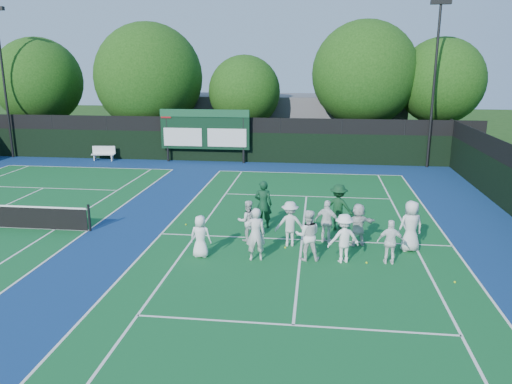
# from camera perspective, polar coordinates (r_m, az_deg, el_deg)

# --- Properties ---
(ground) EXTENTS (120.00, 120.00, 0.00)m
(ground) POSITION_cam_1_polar(r_m,az_deg,el_deg) (18.06, 5.16, -6.56)
(ground) COLOR #1A3A10
(ground) RESTS_ON ground
(court_apron) EXTENTS (34.00, 32.00, 0.01)m
(court_apron) POSITION_cam_1_polar(r_m,az_deg,el_deg) (20.06, -12.17, -4.65)
(court_apron) COLOR navy
(court_apron) RESTS_ON ground
(near_court) EXTENTS (11.05, 23.85, 0.01)m
(near_court) POSITION_cam_1_polar(r_m,az_deg,el_deg) (18.99, 5.27, -5.46)
(near_court) COLOR #115426
(near_court) RESTS_ON ground
(back_fence) EXTENTS (34.00, 0.08, 3.00)m
(back_fence) POSITION_cam_1_polar(r_m,az_deg,el_deg) (33.87, -4.02, 5.76)
(back_fence) COLOR black
(back_fence) RESTS_ON ground
(scoreboard) EXTENTS (6.00, 0.21, 3.55)m
(scoreboard) POSITION_cam_1_polar(r_m,az_deg,el_deg) (33.57, -5.89, 7.08)
(scoreboard) COLOR black
(scoreboard) RESTS_ON ground
(clubhouse) EXTENTS (18.00, 6.00, 4.00)m
(clubhouse) POSITION_cam_1_polar(r_m,az_deg,el_deg) (41.17, 3.65, 8.22)
(clubhouse) COLOR #5B5B60
(clubhouse) RESTS_ON ground
(light_pole_left) EXTENTS (1.20, 0.30, 10.12)m
(light_pole_left) POSITION_cam_1_polar(r_m,az_deg,el_deg) (39.00, -27.03, 12.70)
(light_pole_left) COLOR black
(light_pole_left) RESTS_ON ground
(light_pole_right) EXTENTS (1.20, 0.30, 10.12)m
(light_pole_right) POSITION_cam_1_polar(r_m,az_deg,el_deg) (33.31, 19.83, 13.36)
(light_pole_right) COLOR black
(light_pole_right) RESTS_ON ground
(bench) EXTENTS (1.60, 0.58, 0.99)m
(bench) POSITION_cam_1_polar(r_m,az_deg,el_deg) (35.86, -17.02, 4.31)
(bench) COLOR silver
(bench) RESTS_ON ground
(tree_a) EXTENTS (6.54, 6.54, 8.42)m
(tree_a) POSITION_cam_1_polar(r_m,az_deg,el_deg) (42.09, -23.35, 11.30)
(tree_a) COLOR black
(tree_a) RESTS_ON ground
(tree_b) EXTENTS (7.89, 7.89, 9.43)m
(tree_b) POSITION_cam_1_polar(r_m,az_deg,el_deg) (38.48, -11.89, 12.40)
(tree_b) COLOR black
(tree_b) RESTS_ON ground
(tree_c) EXTENTS (5.17, 5.17, 7.10)m
(tree_c) POSITION_cam_1_polar(r_m,az_deg,el_deg) (36.86, -1.07, 11.21)
(tree_c) COLOR black
(tree_c) RESTS_ON ground
(tree_d) EXTENTS (7.32, 7.32, 9.44)m
(tree_d) POSITION_cam_1_polar(r_m,az_deg,el_deg) (36.59, 12.54, 12.76)
(tree_d) COLOR black
(tree_d) RESTS_ON ground
(tree_e) EXTENTS (5.92, 5.92, 8.26)m
(tree_e) POSITION_cam_1_polar(r_m,az_deg,el_deg) (37.42, 20.55, 11.54)
(tree_e) COLOR black
(tree_e) RESTS_ON ground
(tennis_ball_0) EXTENTS (0.07, 0.07, 0.07)m
(tennis_ball_0) POSITION_cam_1_polar(r_m,az_deg,el_deg) (18.11, 3.35, -6.35)
(tennis_ball_0) COLOR #B5D819
(tennis_ball_0) RESTS_ON ground
(tennis_ball_1) EXTENTS (0.07, 0.07, 0.07)m
(tennis_ball_1) POSITION_cam_1_polar(r_m,az_deg,el_deg) (21.58, 9.16, -3.06)
(tennis_ball_1) COLOR #B5D819
(tennis_ball_1) RESTS_ON ground
(tennis_ball_2) EXTENTS (0.07, 0.07, 0.07)m
(tennis_ball_2) POSITION_cam_1_polar(r_m,az_deg,el_deg) (16.51, 21.77, -9.55)
(tennis_ball_2) COLOR #B5D819
(tennis_ball_2) RESTS_ON ground
(tennis_ball_3) EXTENTS (0.07, 0.07, 0.07)m
(tennis_ball_3) POSITION_cam_1_polar(r_m,az_deg,el_deg) (20.78, -8.02, -3.70)
(tennis_ball_3) COLOR #B5D819
(tennis_ball_3) RESTS_ON ground
(tennis_ball_4) EXTENTS (0.07, 0.07, 0.07)m
(tennis_ball_4) POSITION_cam_1_polar(r_m,az_deg,el_deg) (19.02, 6.43, -5.38)
(tennis_ball_4) COLOR #B5D819
(tennis_ball_4) RESTS_ON ground
(tennis_ball_5) EXTENTS (0.07, 0.07, 0.07)m
(tennis_ball_5) POSITION_cam_1_polar(r_m,az_deg,el_deg) (17.16, 12.52, -7.90)
(tennis_ball_5) COLOR #B5D819
(tennis_ball_5) RESTS_ON ground
(player_front_0) EXTENTS (0.74, 0.50, 1.48)m
(player_front_0) POSITION_cam_1_polar(r_m,az_deg,el_deg) (17.19, -6.36, -5.06)
(player_front_0) COLOR white
(player_front_0) RESTS_ON ground
(player_front_1) EXTENTS (0.76, 0.59, 1.84)m
(player_front_1) POSITION_cam_1_polar(r_m,az_deg,el_deg) (16.75, -0.05, -4.85)
(player_front_1) COLOR silver
(player_front_1) RESTS_ON ground
(player_front_2) EXTENTS (0.91, 0.73, 1.75)m
(player_front_2) POSITION_cam_1_polar(r_m,az_deg,el_deg) (16.88, 5.93, -4.94)
(player_front_2) COLOR white
(player_front_2) RESTS_ON ground
(player_front_3) EXTENTS (1.22, 0.92, 1.67)m
(player_front_3) POSITION_cam_1_polar(r_m,az_deg,el_deg) (16.87, 9.99, -5.24)
(player_front_3) COLOR white
(player_front_3) RESTS_ON ground
(player_front_4) EXTENTS (0.90, 0.39, 1.53)m
(player_front_4) POSITION_cam_1_polar(r_m,az_deg,el_deg) (17.08, 15.14, -5.55)
(player_front_4) COLOR white
(player_front_4) RESTS_ON ground
(player_back_0) EXTENTS (0.92, 0.82, 1.56)m
(player_back_0) POSITION_cam_1_polar(r_m,az_deg,el_deg) (18.63, -0.96, -3.29)
(player_back_0) COLOR silver
(player_back_0) RESTS_ON ground
(player_back_1) EXTENTS (1.17, 0.78, 1.67)m
(player_back_1) POSITION_cam_1_polar(r_m,az_deg,el_deg) (18.13, 3.89, -3.65)
(player_back_1) COLOR silver
(player_back_1) RESTS_ON ground
(player_back_2) EXTENTS (1.02, 0.69, 1.62)m
(player_back_2) POSITION_cam_1_polar(r_m,az_deg,el_deg) (18.61, 8.13, -3.37)
(player_back_2) COLOR white
(player_back_2) RESTS_ON ground
(player_back_3) EXTENTS (1.55, 0.95, 1.59)m
(player_back_3) POSITION_cam_1_polar(r_m,az_deg,el_deg) (18.51, 11.57, -3.67)
(player_back_3) COLOR silver
(player_back_3) RESTS_ON ground
(player_back_4) EXTENTS (1.03, 0.83, 1.84)m
(player_back_4) POSITION_cam_1_polar(r_m,az_deg,el_deg) (18.40, 17.26, -3.74)
(player_back_4) COLOR silver
(player_back_4) RESTS_ON ground
(coach_left) EXTENTS (0.71, 0.47, 1.95)m
(coach_left) POSITION_cam_1_polar(r_m,az_deg,el_deg) (20.05, 0.83, -1.42)
(coach_left) COLOR #0E351E
(coach_left) RESTS_ON ground
(coach_right) EXTENTS (1.36, 1.00, 1.88)m
(coach_right) POSITION_cam_1_polar(r_m,az_deg,el_deg) (20.02, 9.40, -1.75)
(coach_right) COLOR #0F381C
(coach_right) RESTS_ON ground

